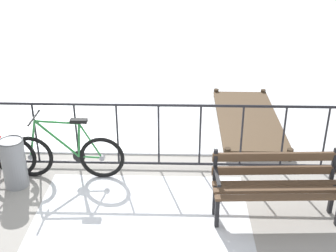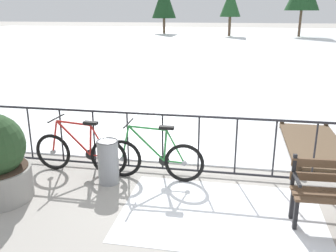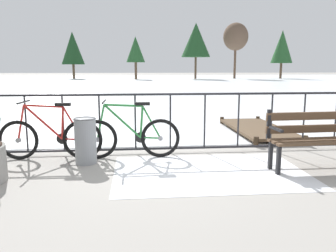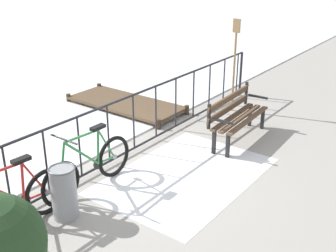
# 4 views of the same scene
# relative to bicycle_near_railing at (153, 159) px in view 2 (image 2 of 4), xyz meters

# --- Properties ---
(ground_plane) EXTENTS (160.00, 160.00, 0.00)m
(ground_plane) POSITION_rel_bicycle_near_railing_xyz_m (0.72, 0.29, -0.37)
(ground_plane) COLOR #9E9991
(frozen_pond) EXTENTS (80.00, 56.00, 0.03)m
(frozen_pond) POSITION_rel_bicycle_near_railing_xyz_m (0.72, 28.69, -0.35)
(frozen_pond) COLOR white
(frozen_pond) RESTS_ON ground
(snow_patch) EXTENTS (2.78, 1.91, 0.01)m
(snow_patch) POSITION_rel_bicycle_near_railing_xyz_m (1.17, -0.91, -0.36)
(snow_patch) COLOR white
(snow_patch) RESTS_ON ground
(railing_fence) EXTENTS (9.06, 0.06, 1.07)m
(railing_fence) POSITION_rel_bicycle_near_railing_xyz_m (0.72, 0.29, 0.19)
(railing_fence) COLOR #232328
(railing_fence) RESTS_ON ground
(bicycle_near_railing) EXTENTS (1.71, 0.52, 0.97)m
(bicycle_near_railing) POSITION_rel_bicycle_near_railing_xyz_m (0.00, 0.00, 0.00)
(bicycle_near_railing) COLOR black
(bicycle_near_railing) RESTS_ON ground
(bicycle_second) EXTENTS (1.71, 0.52, 0.97)m
(bicycle_second) POSITION_rel_bicycle_near_railing_xyz_m (-1.29, 0.03, 0.00)
(bicycle_second) COLOR black
(bicycle_second) RESTS_ON ground
(trash_bin) EXTENTS (0.35, 0.35, 0.73)m
(trash_bin) POSITION_rel_bicycle_near_railing_xyz_m (-0.69, -0.25, 0.00)
(trash_bin) COLOR gray
(trash_bin) RESTS_ON ground
(wooden_dock) EXTENTS (1.10, 2.73, 0.20)m
(wooden_dock) POSITION_rel_bicycle_near_railing_xyz_m (2.91, 1.90, -0.25)
(wooden_dock) COLOR brown
(wooden_dock) RESTS_ON ground
(tree_centre) EXTENTS (2.86, 2.86, 5.82)m
(tree_centre) POSITION_rel_bicycle_near_railing_xyz_m (-7.51, 39.31, 3.42)
(tree_centre) COLOR brown
(tree_centre) RESTS_ON ground
(tree_east_mid) EXTENTS (2.21, 2.21, 5.02)m
(tree_east_mid) POSITION_rel_bicycle_near_railing_xyz_m (0.30, 36.02, 3.12)
(tree_east_mid) COLOR brown
(tree_east_mid) RESTS_ON ground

